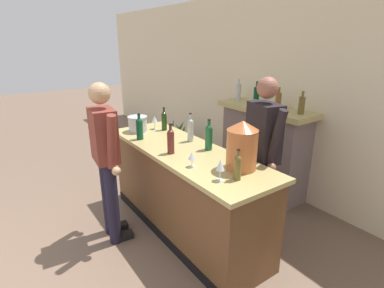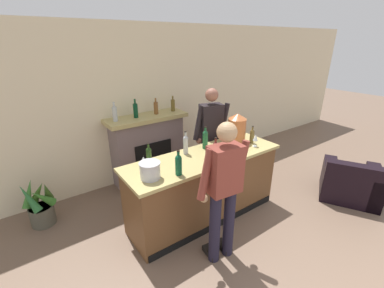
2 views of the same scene
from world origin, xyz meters
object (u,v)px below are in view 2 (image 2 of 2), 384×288
potted_plant_corner (40,206)px  wine_bottle_rose_blush (179,164)px  wine_glass_mid_counter (255,138)px  person_bartender (211,136)px  wine_bottle_chardonnay_pale (205,139)px  armchair_black (350,185)px  wine_bottle_burgundy_dark (149,155)px  ice_bucket_steel (150,170)px  copper_dispenser (237,128)px  wine_glass_front_left (144,160)px  wine_bottle_port_short (252,135)px  wine_bottle_merlot_tall (186,144)px  fireplace_stone (148,148)px  person_customer (224,189)px  wine_bottle_riesling_slim (215,150)px  wine_glass_back_row (239,146)px

potted_plant_corner → wine_bottle_rose_blush: (1.41, -1.43, 0.82)m
wine_bottle_rose_blush → wine_glass_mid_counter: (1.39, 0.06, -0.01)m
person_bartender → wine_bottle_chardonnay_pale: 0.58m
armchair_black → wine_bottle_burgundy_dark: (-2.99, 1.24, 0.87)m
person_bartender → ice_bucket_steel: (-1.47, -0.69, 0.11)m
copper_dispenser → wine_glass_front_left: size_ratio=2.55×
wine_bottle_port_short → wine_bottle_merlot_tall: 1.08m
fireplace_stone → person_customer: bearing=-94.3°
fireplace_stone → person_bartender: 1.20m
wine_bottle_riesling_slim → wine_bottle_merlot_tall: (-0.21, 0.39, 0.01)m
armchair_black → wine_glass_back_row: wine_glass_back_row is taller
fireplace_stone → potted_plant_corner: 1.88m
person_customer → wine_bottle_burgundy_dark: bearing=114.3°
fireplace_stone → potted_plant_corner: size_ratio=2.19×
copper_dispenser → person_customer: bearing=-140.3°
armchair_black → ice_bucket_steel: (-3.13, 0.94, 0.84)m
person_customer → wine_bottle_merlot_tall: person_customer is taller
copper_dispenser → wine_glass_front_left: (-1.59, -0.02, -0.10)m
person_customer → wine_bottle_merlot_tall: 0.98m
wine_glass_back_row → wine_bottle_rose_blush: bearing=-178.2°
wine_bottle_rose_blush → wine_glass_front_left: wine_bottle_rose_blush is taller
copper_dispenser → person_bartender: bearing=108.5°
armchair_black → person_bartender: person_bartender is taller
armchair_black → wine_bottle_merlot_tall: bearing=152.5°
copper_dispenser → wine_bottle_burgundy_dark: copper_dispenser is taller
fireplace_stone → wine_bottle_riesling_slim: fireplace_stone is taller
wine_bottle_burgundy_dark → wine_glass_back_row: 1.25m
copper_dispenser → ice_bucket_steel: size_ratio=1.82×
armchair_black → person_bartender: bearing=135.6°
potted_plant_corner → wine_bottle_merlot_tall: (1.82, -0.99, 0.83)m
wine_bottle_riesling_slim → potted_plant_corner: bearing=145.8°
ice_bucket_steel → wine_glass_mid_counter: size_ratio=1.30×
person_customer → person_bartender: 1.60m
fireplace_stone → person_bartender: (0.74, -0.88, 0.34)m
fireplace_stone → person_customer: (-0.17, -2.19, 0.31)m
fireplace_stone → wine_glass_back_row: fireplace_stone is taller
copper_dispenser → ice_bucket_steel: bearing=-171.3°
wine_glass_mid_counter → wine_glass_front_left: (-1.67, 0.29, -0.01)m
wine_bottle_burgundy_dark → wine_glass_mid_counter: wine_bottle_burgundy_dark is taller
potted_plant_corner → person_customer: size_ratio=0.42×
potted_plant_corner → wine_bottle_rose_blush: size_ratio=2.33×
potted_plant_corner → copper_dispenser: copper_dispenser is taller
wine_bottle_riesling_slim → wine_glass_back_row: wine_bottle_riesling_slim is taller
copper_dispenser → wine_glass_back_row: 0.46m
wine_glass_mid_counter → wine_bottle_chardonnay_pale: bearing=149.2°
armchair_black → potted_plant_corner: bearing=152.1°
ice_bucket_steel → wine_glass_front_left: size_ratio=1.40×
wine_glass_front_left → wine_bottle_rose_blush: bearing=-51.4°
wine_bottle_riesling_slim → wine_glass_mid_counter: size_ratio=1.66×
wine_bottle_burgundy_dark → wine_bottle_merlot_tall: (0.57, 0.01, 0.01)m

